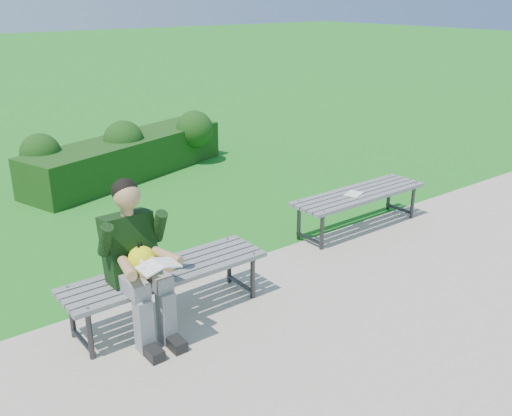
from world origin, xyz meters
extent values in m
plane|color=#276A1C|center=(0.00, 0.00, 0.00)|extent=(80.00, 80.00, 0.00)
cube|color=beige|center=(0.00, -1.75, 0.01)|extent=(30.00, 3.50, 0.02)
cube|color=#143810|center=(0.61, 3.56, 0.30)|extent=(3.53, 1.86, 0.60)
sphere|color=#143810|center=(-0.68, 3.58, 0.57)|extent=(0.71, 0.71, 0.57)
sphere|color=#143810|center=(0.57, 3.55, 0.57)|extent=(0.77, 0.77, 0.62)
sphere|color=#143810|center=(1.83, 3.55, 0.57)|extent=(0.77, 0.77, 0.61)
cube|color=slate|center=(-0.95, -0.69, 0.45)|extent=(1.80, 0.08, 0.04)
cube|color=slate|center=(-0.95, -0.59, 0.45)|extent=(1.80, 0.08, 0.04)
cube|color=slate|center=(-0.95, -0.49, 0.45)|extent=(1.80, 0.09, 0.04)
cube|color=slate|center=(-0.95, -0.38, 0.45)|extent=(1.80, 0.08, 0.04)
cube|color=slate|center=(-0.95, -0.28, 0.45)|extent=(1.80, 0.08, 0.04)
cylinder|color=#2D2D30|center=(-1.73, -0.68, 0.23)|extent=(0.04, 0.04, 0.41)
cylinder|color=#2D2D30|center=(-1.73, -0.30, 0.23)|extent=(0.04, 0.04, 0.41)
cylinder|color=#2D2D30|center=(-1.73, -0.49, 0.41)|extent=(0.04, 0.42, 0.04)
cylinder|color=#2D2D30|center=(-1.73, -0.49, 0.08)|extent=(0.04, 0.42, 0.04)
cylinder|color=gray|center=(-1.73, -0.69, 0.47)|extent=(0.02, 0.02, 0.01)
cylinder|color=gray|center=(-1.73, -0.28, 0.47)|extent=(0.02, 0.02, 0.01)
cylinder|color=#2D2D30|center=(-0.17, -0.68, 0.23)|extent=(0.04, 0.04, 0.41)
cylinder|color=#2D2D30|center=(-0.17, -0.30, 0.23)|extent=(0.04, 0.04, 0.41)
cylinder|color=#2D2D30|center=(-0.17, -0.49, 0.41)|extent=(0.04, 0.42, 0.04)
cylinder|color=#2D2D30|center=(-0.17, -0.49, 0.08)|extent=(0.04, 0.42, 0.04)
cylinder|color=gray|center=(-0.17, -0.69, 0.47)|extent=(0.02, 0.02, 0.01)
cylinder|color=gray|center=(-0.17, -0.28, 0.47)|extent=(0.02, 0.02, 0.01)
cube|color=slate|center=(1.85, -0.31, 0.45)|extent=(1.80, 0.08, 0.04)
cube|color=slate|center=(1.85, -0.20, 0.45)|extent=(1.80, 0.09, 0.04)
cube|color=slate|center=(1.85, -0.10, 0.45)|extent=(1.80, 0.09, 0.04)
cube|color=slate|center=(1.85, 0.00, 0.45)|extent=(1.80, 0.09, 0.04)
cube|color=slate|center=(1.85, 0.11, 0.45)|extent=(1.80, 0.09, 0.04)
cylinder|color=#2D2D30|center=(1.07, -0.29, 0.23)|extent=(0.04, 0.04, 0.41)
cylinder|color=#2D2D30|center=(1.07, 0.09, 0.23)|extent=(0.04, 0.04, 0.41)
cylinder|color=#2D2D30|center=(1.07, -0.10, 0.41)|extent=(0.04, 0.42, 0.04)
cylinder|color=#2D2D30|center=(1.07, -0.10, 0.08)|extent=(0.04, 0.42, 0.04)
cylinder|color=gray|center=(1.07, -0.31, 0.47)|extent=(0.02, 0.02, 0.01)
cylinder|color=gray|center=(1.07, 0.11, 0.47)|extent=(0.02, 0.02, 0.01)
cylinder|color=#2D2D30|center=(2.63, -0.29, 0.23)|extent=(0.04, 0.04, 0.41)
cylinder|color=#2D2D30|center=(2.63, 0.09, 0.23)|extent=(0.04, 0.04, 0.41)
cylinder|color=#2D2D30|center=(2.63, -0.10, 0.41)|extent=(0.04, 0.42, 0.04)
cylinder|color=#2D2D30|center=(2.63, -0.10, 0.08)|extent=(0.04, 0.42, 0.04)
cylinder|color=gray|center=(2.63, -0.31, 0.47)|extent=(0.02, 0.02, 0.01)
cylinder|color=gray|center=(2.63, 0.11, 0.47)|extent=(0.02, 0.02, 0.01)
cube|color=slate|center=(-1.35, -0.65, 0.54)|extent=(0.14, 0.42, 0.13)
cube|color=slate|center=(-1.15, -0.65, 0.54)|extent=(0.14, 0.42, 0.13)
cube|color=slate|center=(-1.35, -0.83, 0.24)|extent=(0.12, 0.13, 0.45)
cube|color=slate|center=(-1.15, -0.83, 0.24)|extent=(0.12, 0.13, 0.45)
cube|color=black|center=(-1.35, -0.93, 0.07)|extent=(0.11, 0.26, 0.09)
cube|color=black|center=(-1.15, -0.93, 0.07)|extent=(0.11, 0.26, 0.09)
cube|color=black|center=(-1.25, -0.45, 0.75)|extent=(0.40, 0.30, 0.59)
cylinder|color=tan|center=(-1.25, -0.47, 1.07)|extent=(0.10, 0.10, 0.08)
sphere|color=tan|center=(-1.25, -0.49, 1.20)|extent=(0.21, 0.21, 0.21)
sphere|color=black|center=(-1.25, -0.46, 1.23)|extent=(0.21, 0.21, 0.21)
cylinder|color=black|center=(-1.48, -0.55, 0.91)|extent=(0.10, 0.21, 0.30)
cylinder|color=black|center=(-1.02, -0.55, 0.91)|extent=(0.10, 0.21, 0.30)
cylinder|color=tan|center=(-1.42, -0.77, 0.74)|extent=(0.14, 0.31, 0.08)
cylinder|color=tan|center=(-1.08, -0.77, 0.74)|extent=(0.14, 0.31, 0.08)
sphere|color=tan|center=(-1.35, -0.93, 0.74)|extent=(0.09, 0.09, 0.09)
sphere|color=tan|center=(-1.15, -0.93, 0.74)|extent=(0.09, 0.09, 0.09)
sphere|color=yellow|center=(-1.25, -0.67, 0.72)|extent=(0.22, 0.22, 0.22)
cone|color=orange|center=(-1.25, -0.78, 0.71)|extent=(0.07, 0.07, 0.07)
cone|color=black|center=(-1.27, -0.66, 0.85)|extent=(0.03, 0.04, 0.07)
cone|color=black|center=(-1.24, -0.65, 0.85)|extent=(0.03, 0.04, 0.06)
sphere|color=white|center=(-1.30, -0.77, 0.75)|extent=(0.04, 0.04, 0.04)
sphere|color=white|center=(-1.21, -0.77, 0.75)|extent=(0.04, 0.04, 0.04)
cube|color=white|center=(-1.33, -0.95, 0.79)|extent=(0.15, 0.20, 0.05)
cube|color=white|center=(-1.18, -0.95, 0.79)|extent=(0.15, 0.20, 0.05)
cube|color=white|center=(1.75, -0.10, 0.47)|extent=(0.26, 0.23, 0.01)
camera|label=1|loc=(-2.99, -4.40, 2.67)|focal=40.00mm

